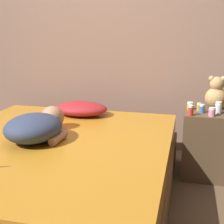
{
  "coord_description": "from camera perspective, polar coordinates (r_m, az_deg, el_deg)",
  "views": [
    {
      "loc": [
        0.95,
        -1.98,
        1.23
      ],
      "look_at": [
        0.4,
        0.25,
        0.64
      ],
      "focal_mm": 50.0,
      "sensor_mm": 36.0,
      "label": 1
    }
  ],
  "objects": [
    {
      "name": "ground_plane",
      "position": [
        2.51,
        -10.68,
        -15.0
      ],
      "size": [
        12.0,
        12.0,
        0.0
      ],
      "primitive_type": "plane",
      "color": "brown"
    },
    {
      "name": "wall_back",
      "position": [
        3.38,
        -2.59,
        15.71
      ],
      "size": [
        8.0,
        0.06,
        2.6
      ],
      "color": "#846656",
      "rests_on": "ground_plane"
    },
    {
      "name": "bed",
      "position": [
        2.41,
        -10.94,
        -10.32
      ],
      "size": [
        1.75,
        1.96,
        0.46
      ],
      "color": "brown",
      "rests_on": "ground_plane"
    },
    {
      "name": "nightstand",
      "position": [
        2.85,
        17.17,
        -5.44
      ],
      "size": [
        0.43,
        0.44,
        0.57
      ],
      "color": "brown",
      "rests_on": "ground_plane"
    },
    {
      "name": "pillow",
      "position": [
        2.97,
        -5.67,
        0.63
      ],
      "size": [
        0.5,
        0.35,
        0.13
      ],
      "color": "maroon",
      "rests_on": "bed"
    },
    {
      "name": "person_lying",
      "position": [
        2.36,
        -13.55,
        -2.54
      ],
      "size": [
        0.42,
        0.64,
        0.2
      ],
      "rotation": [
        0.0,
        0.0,
        -0.03
      ],
      "color": "#2D3851",
      "rests_on": "bed"
    },
    {
      "name": "teddy_bear",
      "position": [
        2.85,
        18.52,
        3.03
      ],
      "size": [
        0.19,
        0.19,
        0.29
      ],
      "color": "tan",
      "rests_on": "nightstand"
    },
    {
      "name": "bottle_blue",
      "position": [
        2.69,
        16.13,
        0.6
      ],
      "size": [
        0.04,
        0.04,
        0.07
      ],
      "color": "#3866B2",
      "rests_on": "nightstand"
    },
    {
      "name": "bottle_orange",
      "position": [
        2.78,
        14.08,
        1.09
      ],
      "size": [
        0.05,
        0.05,
        0.06
      ],
      "color": "orange",
      "rests_on": "nightstand"
    },
    {
      "name": "bottle_red",
      "position": [
        2.57,
        14.2,
        0.28
      ],
      "size": [
        0.04,
        0.04,
        0.09
      ],
      "color": "#B72D2D",
      "rests_on": "nightstand"
    },
    {
      "name": "bottle_pink",
      "position": [
        2.61,
        17.83,
        0.01
      ],
      "size": [
        0.05,
        0.05,
        0.07
      ],
      "color": "pink",
      "rests_on": "nightstand"
    },
    {
      "name": "bottle_clear",
      "position": [
        2.7,
        18.88,
        0.71
      ],
      "size": [
        0.05,
        0.05,
        0.1
      ],
      "color": "silver",
      "rests_on": "nightstand"
    },
    {
      "name": "bottle_amber",
      "position": [
        2.74,
        15.6,
        0.88
      ],
      "size": [
        0.03,
        0.03,
        0.07
      ],
      "color": "gold",
      "rests_on": "nightstand"
    }
  ]
}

